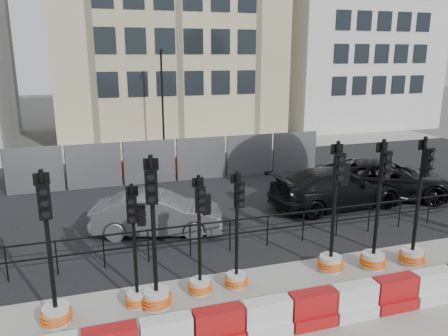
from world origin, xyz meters
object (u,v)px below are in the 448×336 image
object	(u,v)px
traffic_signal_d	(200,267)
car_c	(336,188)
traffic_signal_h	(414,240)
traffic_signal_a	(54,295)

from	to	relation	value
traffic_signal_d	car_c	size ratio (longest dim) A/B	0.56
traffic_signal_h	car_c	xyz separation A→B (m)	(0.51, 4.82, 0.01)
traffic_signal_a	traffic_signal_d	distance (m)	3.31
traffic_signal_d	traffic_signal_h	size ratio (longest dim) A/B	0.83
traffic_signal_a	car_c	xyz separation A→B (m)	(9.81, 4.79, 0.04)
traffic_signal_a	traffic_signal_h	size ratio (longest dim) A/B	0.96
traffic_signal_d	traffic_signal_h	xyz separation A→B (m)	(6.00, -0.30, 0.03)
traffic_signal_d	traffic_signal_h	bearing A→B (deg)	-7.34
traffic_signal_d	traffic_signal_a	bearing A→B (deg)	-179.67
traffic_signal_d	car_c	xyz separation A→B (m)	(6.51, 4.52, 0.04)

